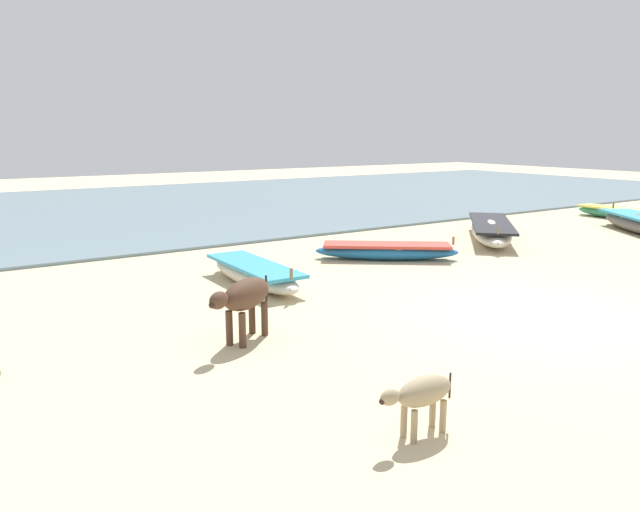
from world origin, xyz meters
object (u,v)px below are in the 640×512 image
Objects in this scene: fishing_boat_3 at (615,212)px; fishing_boat_4 at (254,273)px; cow_adult_dark at (245,297)px; fishing_boat_1 at (491,230)px; fishing_boat_2 at (387,251)px; calf_near_dun at (422,394)px.

fishing_boat_4 reaches higher than fishing_boat_3.
fishing_boat_4 is 3.54m from cow_adult_dark.
fishing_boat_3 is (7.37, 0.55, -0.07)m from fishing_boat_1.
fishing_boat_1 is 7.39m from fishing_boat_3.
fishing_boat_2 is 11.79m from fishing_boat_3.
cow_adult_dark reaches higher than fishing_boat_3.
fishing_boat_1 is 1.35× the size of fishing_boat_3.
fishing_boat_4 is at bearing -136.12° from fishing_boat_2.
fishing_boat_4 is 2.45× the size of cow_adult_dark.
cow_adult_dark reaches higher than fishing_boat_4.
fishing_boat_1 is 4.23× the size of calf_near_dun.
fishing_boat_3 reaches higher than fishing_boat_2.
fishing_boat_1 reaches higher than fishing_boat_3.
fishing_boat_3 is at bearing 96.56° from fishing_boat_4.
fishing_boat_2 is 1.07× the size of fishing_boat_3.
fishing_boat_2 is at bearing -178.16° from cow_adult_dark.
cow_adult_dark is (-17.44, -4.51, 0.47)m from fishing_boat_3.
fishing_boat_3 is 19.08m from calf_near_dun.
cow_adult_dark reaches higher than calf_near_dun.
calf_near_dun is at bearing -11.85° from fishing_boat_4.
cow_adult_dark is (-1.75, -3.04, 0.45)m from fishing_boat_4.
fishing_boat_1 is at bearing 171.77° from cow_adult_dark.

